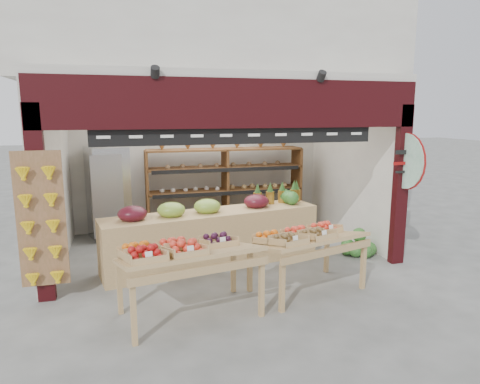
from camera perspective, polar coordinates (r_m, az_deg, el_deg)
name	(u,v)px	position (r m, az deg, el deg)	size (l,w,h in m)	color
ground	(225,257)	(7.67, -2.06, -8.65)	(60.00, 60.00, 0.00)	#60605C
shop_structure	(204,40)	(8.93, -4.82, 19.51)	(6.36, 5.12, 5.40)	silver
banana_board	(41,223)	(6.13, -25.00, -3.73)	(0.60, 0.15, 1.80)	#966444
gift_sign	(406,161)	(7.43, 21.24, 3.86)	(0.04, 0.93, 0.92)	silver
back_shelving	(225,172)	(9.14, -1.99, 2.69)	(3.35, 0.55, 2.04)	brown
refrigerator	(108,193)	(9.03, -17.15, -0.11)	(0.72, 0.72, 1.85)	#B9BBC1
cardboard_stack	(166,245)	(7.66, -9.83, -7.03)	(1.00, 0.72, 0.63)	beige
mid_counter	(213,236)	(7.18, -3.65, -5.85)	(3.72, 1.33, 1.13)	tan
display_table_left	(180,252)	(5.34, -8.07, -7.95)	(1.84, 1.23, 1.07)	tan
display_table_right	(303,238)	(6.13, 8.42, -6.10)	(1.75, 1.27, 1.01)	tan
watermelon_pile	(358,246)	(8.02, 15.45, -6.96)	(0.62, 0.62, 0.49)	#21541C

